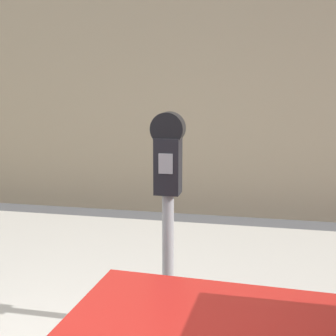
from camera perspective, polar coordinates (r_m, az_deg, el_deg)
sidewalk at (r=4.16m, az=-1.17°, el=-13.00°), size 24.00×2.80×0.12m
building_facade at (r=6.13m, az=3.83°, el=19.08°), size 24.00×0.30×5.26m
parking_meter at (r=2.91m, az=-0.00°, el=-2.14°), size 0.20×0.15×1.42m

